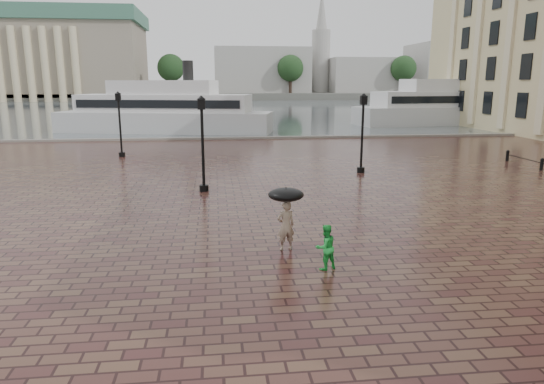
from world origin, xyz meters
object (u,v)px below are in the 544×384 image
Objects in this scene: ferry_far at (446,106)px; ferry_near at (165,111)px; street_lamps at (222,132)px; child_pedestrian at (325,247)px; adult_pedestrian at (286,226)px.

ferry_near is at bearing -176.69° from ferry_far.
street_lamps reaches higher than child_pedestrian.
ferry_near is 34.67m from ferry_far.
adult_pedestrian is (1.71, -14.13, -1.54)m from street_lamps.
ferry_near is 0.97× the size of ferry_far.
adult_pedestrian is 1.94m from child_pedestrian.
adult_pedestrian reaches higher than child_pedestrian.
ferry_far is (28.51, 30.24, -0.04)m from street_lamps.
child_pedestrian is at bearing -126.51° from ferry_far.
street_lamps is 41.56m from ferry_far.
street_lamps is 11.94× the size of child_pedestrian.
street_lamps is 24.59m from ferry_near.
adult_pedestrian is at bearing -128.28° from ferry_far.
street_lamps is 9.85× the size of adult_pedestrian.
child_pedestrian is 0.06× the size of ferry_near.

